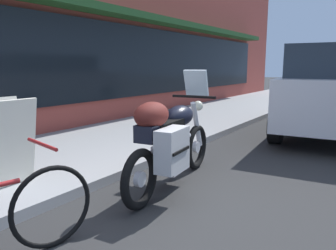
% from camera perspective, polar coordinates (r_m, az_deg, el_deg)
% --- Properties ---
extents(ground_plane, '(80.00, 80.00, 0.00)m').
position_cam_1_polar(ground_plane, '(3.40, 4.58, -14.95)').
color(ground_plane, '#2C2C2C').
extents(storefront_building, '(19.22, 0.90, 6.61)m').
position_cam_1_polar(storefront_building, '(10.25, -1.16, 20.25)').
color(storefront_building, brown).
rests_on(storefront_building, ground_plane).
extents(sidewalk_curb, '(30.00, 2.84, 0.12)m').
position_cam_1_polar(sidewalk_curb, '(12.49, 13.88, 3.55)').
color(sidewalk_curb, '#969696').
rests_on(sidewalk_curb, ground_plane).
extents(touring_motorcycle, '(2.13, 0.81, 1.39)m').
position_cam_1_polar(touring_motorcycle, '(3.81, 0.40, -2.56)').
color(touring_motorcycle, black).
rests_on(touring_motorcycle, ground_plane).
extents(sandwich_board_sign, '(0.55, 0.42, 0.97)m').
position_cam_1_polar(sandwich_board_sign, '(4.06, -26.15, -2.71)').
color(sandwich_board_sign, silver).
rests_on(sandwich_board_sign, sidewalk_curb).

